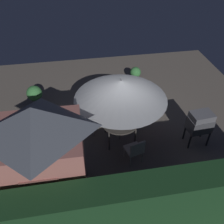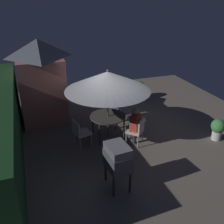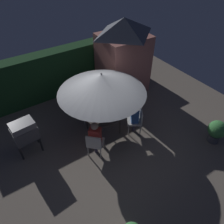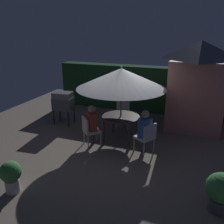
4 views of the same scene
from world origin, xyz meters
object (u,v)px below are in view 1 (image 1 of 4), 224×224
patio_umbrella (121,89)px  potted_plant_by_grill (35,95)px  garden_shed (44,160)px  person_in_blue (89,113)px  potted_plant_by_shed (135,74)px  patio_table (120,123)px  chair_far_side (88,118)px  chair_toward_hedge (135,149)px  chair_near_shed (137,111)px  bbq_grill (200,123)px  person_in_red (136,106)px

patio_umbrella → potted_plant_by_grill: (2.82, -2.41, -1.51)m
garden_shed → person_in_blue: size_ratio=2.39×
garden_shed → potted_plant_by_shed: size_ratio=4.13×
patio_table → chair_far_side: (0.97, -0.61, -0.19)m
chair_far_side → person_in_blue: person_in_blue is taller
chair_toward_hedge → garden_shed: bearing=19.4°
patio_table → patio_umbrella: 1.26m
chair_far_side → patio_table: bearing=147.8°
chair_far_side → chair_near_shed: bearing=-176.0°
garden_shed → chair_near_shed: size_ratio=3.35×
bbq_grill → chair_far_side: size_ratio=1.33×
chair_near_shed → person_in_red: (0.06, 0.06, 0.26)m
garden_shed → patio_table: garden_shed is taller
chair_toward_hedge → potted_plant_by_grill: 4.59m
chair_near_shed → person_in_red: size_ratio=0.71×
patio_table → chair_near_shed: chair_near_shed is taller
patio_umbrella → bbq_grill: (-2.39, 0.55, -1.12)m
garden_shed → potted_plant_by_shed: 6.33m
person_in_blue → patio_table: bearing=147.8°
garden_shed → potted_plant_by_grill: (0.71, -4.25, -1.07)m
chair_near_shed → garden_shed: bearing=41.9°
garden_shed → patio_table: size_ratio=2.56×
patio_umbrella → person_in_blue: bearing=-32.2°
potted_plant_by_grill → chair_far_side: bearing=135.7°
patio_umbrella → person_in_red: (-0.68, -0.67, -1.19)m
person_in_red → bbq_grill: bearing=144.5°
chair_near_shed → person_in_blue: person_in_blue is taller
bbq_grill → person_in_red: 2.10m
patio_umbrella → person_in_blue: patio_umbrella is taller
garden_shed → patio_umbrella: 2.83m
chair_near_shed → potted_plant_by_grill: bearing=-25.3°
person_in_red → person_in_blue: same height
patio_table → person_in_blue: size_ratio=0.93×
chair_toward_hedge → person_in_red: size_ratio=0.71×
person_in_red → patio_umbrella: bearing=44.4°
garden_shed → person_in_blue: (-1.22, -2.40, -0.75)m
potted_plant_by_shed → bbq_grill: bearing=105.0°
garden_shed → person_in_red: size_ratio=2.39×
patio_umbrella → chair_toward_hedge: 1.78m
chair_near_shed → chair_toward_hedge: bearing=74.2°
patio_table → potted_plant_by_shed: patio_table is taller
potted_plant_by_shed → person_in_blue: size_ratio=0.58×
garden_shed → bbq_grill: (-4.50, -1.28, -0.69)m
potted_plant_by_grill → bbq_grill: bearing=150.4°
garden_shed → chair_far_side: 2.88m
potted_plant_by_shed → person_in_red: person_in_red is taller
chair_far_side → bbq_grill: bearing=161.0°
chair_far_side → person_in_red: bearing=-177.9°
bbq_grill → chair_near_shed: size_ratio=1.33×
patio_umbrella → bbq_grill: bearing=167.1°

